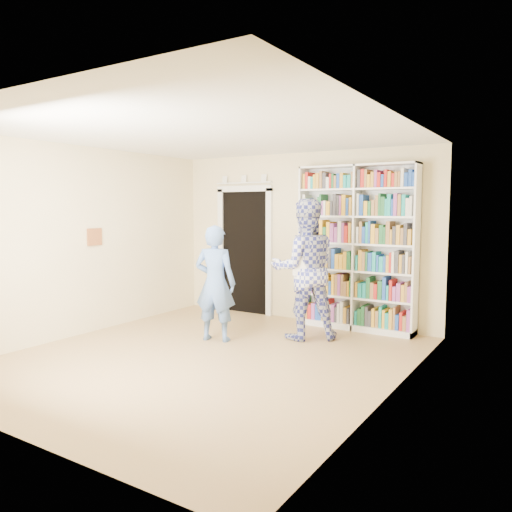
{
  "coord_description": "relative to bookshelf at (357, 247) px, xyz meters",
  "views": [
    {
      "loc": [
        3.67,
        -4.7,
        1.82
      ],
      "look_at": [
        0.13,
        0.9,
        1.18
      ],
      "focal_mm": 35.0,
      "sensor_mm": 36.0,
      "label": 1
    }
  ],
  "objects": [
    {
      "name": "floor",
      "position": [
        -0.99,
        -2.34,
        -1.24
      ],
      "size": [
        5.0,
        5.0,
        0.0
      ],
      "primitive_type": "plane",
      "color": "#AA8352",
      "rests_on": "ground"
    },
    {
      "name": "ceiling",
      "position": [
        -0.99,
        -2.34,
        1.46
      ],
      "size": [
        5.0,
        5.0,
        0.0
      ],
      "primitive_type": "plane",
      "rotation": [
        3.14,
        0.0,
        0.0
      ],
      "color": "white",
      "rests_on": "wall_back"
    },
    {
      "name": "wall_back",
      "position": [
        -0.99,
        0.16,
        0.11
      ],
      "size": [
        4.5,
        0.0,
        4.5
      ],
      "primitive_type": "plane",
      "rotation": [
        1.57,
        0.0,
        0.0
      ],
      "color": "beige",
      "rests_on": "floor"
    },
    {
      "name": "wall_left",
      "position": [
        -3.24,
        -2.34,
        0.11
      ],
      "size": [
        0.0,
        5.0,
        5.0
      ],
      "primitive_type": "plane",
      "rotation": [
        1.57,
        0.0,
        1.57
      ],
      "color": "beige",
      "rests_on": "floor"
    },
    {
      "name": "wall_right",
      "position": [
        1.26,
        -2.34,
        0.11
      ],
      "size": [
        0.0,
        5.0,
        5.0
      ],
      "primitive_type": "plane",
      "rotation": [
        1.57,
        0.0,
        -1.57
      ],
      "color": "beige",
      "rests_on": "floor"
    },
    {
      "name": "bookshelf",
      "position": [
        0.0,
        0.0,
        0.0
      ],
      "size": [
        1.78,
        0.33,
        2.45
      ],
      "rotation": [
        0.0,
        0.0,
        -0.06
      ],
      "color": "white",
      "rests_on": "floor"
    },
    {
      "name": "doorway",
      "position": [
        -2.09,
        0.13,
        -0.06
      ],
      "size": [
        1.1,
        0.08,
        2.43
      ],
      "color": "black",
      "rests_on": "floor"
    },
    {
      "name": "wall_art",
      "position": [
        -3.22,
        -2.14,
        0.16
      ],
      "size": [
        0.03,
        0.25,
        0.25
      ],
      "primitive_type": "cube",
      "color": "brown",
      "rests_on": "wall_left"
    },
    {
      "name": "man_blue",
      "position": [
        -1.4,
        -1.64,
        -0.44
      ],
      "size": [
        0.66,
        0.52,
        1.59
      ],
      "primitive_type": "imported",
      "rotation": [
        0.0,
        0.0,
        3.4
      ],
      "color": "#5479BB",
      "rests_on": "floor"
    },
    {
      "name": "man_plaid",
      "position": [
        -0.41,
        -0.89,
        -0.26
      ],
      "size": [
        1.2,
        1.16,
        1.95
      ],
      "primitive_type": "imported",
      "rotation": [
        0.0,
        0.0,
        3.8
      ],
      "color": "#323998",
      "rests_on": "floor"
    },
    {
      "name": "paper_sheet",
      "position": [
        -0.34,
        -1.14,
        -0.16
      ],
      "size": [
        0.22,
        0.08,
        0.32
      ],
      "primitive_type": "cube",
      "rotation": [
        0.0,
        0.0,
        0.33
      ],
      "color": "white",
      "rests_on": "man_plaid"
    }
  ]
}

